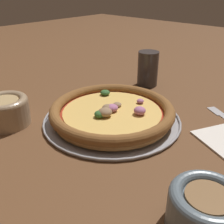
# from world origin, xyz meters

# --- Properties ---
(ground_plane) EXTENTS (3.00, 3.00, 0.00)m
(ground_plane) POSITION_xyz_m (0.00, 0.00, 0.00)
(ground_plane) COLOR brown
(pizza_tray) EXTENTS (0.32, 0.32, 0.01)m
(pizza_tray) POSITION_xyz_m (0.00, 0.00, 0.00)
(pizza_tray) COLOR #9E9EA3
(pizza_tray) RESTS_ON ground_plane
(pizza) EXTENTS (0.29, 0.29, 0.04)m
(pizza) POSITION_xyz_m (0.00, 0.00, 0.02)
(pizza) COLOR tan
(pizza) RESTS_ON pizza_tray
(bowl_near) EXTENTS (0.10, 0.10, 0.06)m
(bowl_near) POSITION_xyz_m (-0.17, -0.17, 0.03)
(bowl_near) COLOR #9E8466
(bowl_near) RESTS_ON ground_plane
(bowl_far) EXTENTS (0.10, 0.10, 0.06)m
(bowl_far) POSITION_xyz_m (0.29, -0.14, 0.03)
(bowl_far) COLOR slate
(bowl_far) RESTS_ON ground_plane
(drinking_cup) EXTENTS (0.06, 0.06, 0.10)m
(drinking_cup) POSITION_xyz_m (-0.08, 0.25, 0.05)
(drinking_cup) COLOR #383333
(drinking_cup) RESTS_ON ground_plane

